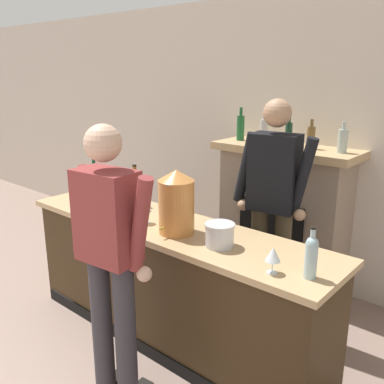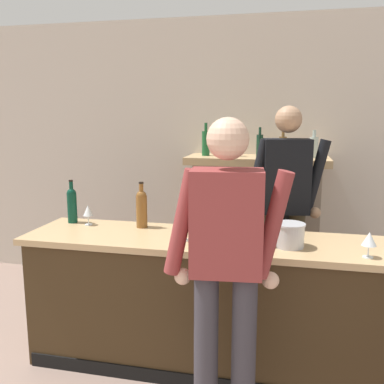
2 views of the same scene
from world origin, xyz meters
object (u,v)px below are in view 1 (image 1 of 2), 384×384
person_customer (110,259)px  wine_glass_near_bucket (101,184)px  copper_dispenser (176,202)px  wine_bottle_riesling_slim (311,255)px  fireplace_stone (282,216)px  wine_glass_front_right (273,255)px  ice_bucket_steel (220,235)px  wine_glass_mid_counter (146,208)px  wine_bottle_port_short (95,176)px  wine_glass_back_row (180,203)px  person_bartender (272,207)px  wine_bottle_rose_blush (135,187)px

person_customer → wine_glass_near_bucket: person_customer is taller
copper_dispenser → wine_bottle_riesling_slim: (1.02, -0.03, -0.09)m
fireplace_stone → wine_glass_front_right: bearing=-63.2°
wine_glass_front_right → person_customer: bearing=-145.8°
ice_bucket_steel → wine_glass_mid_counter: wine_glass_mid_counter is taller
wine_bottle_port_short → wine_glass_back_row: size_ratio=1.99×
fireplace_stone → copper_dispenser: (-0.06, -1.42, 0.47)m
wine_glass_near_bucket → wine_glass_back_row: (0.94, 0.02, 0.01)m
wine_glass_back_row → wine_glass_mid_counter: bearing=-113.2°
person_bartender → ice_bucket_steel: (0.04, -0.72, -0.01)m
person_bartender → wine_bottle_port_short: (-1.63, -0.45, 0.07)m
wine_bottle_rose_blush → wine_glass_near_bucket: bearing=-175.9°
wine_glass_front_right → wine_glass_back_row: wine_glass_back_row is taller
ice_bucket_steel → wine_glass_near_bucket: 1.52m
wine_bottle_riesling_slim → wine_glass_mid_counter: wine_bottle_riesling_slim is taller
wine_bottle_port_short → wine_glass_front_right: size_ratio=2.16×
fireplace_stone → wine_glass_near_bucket: 1.73m
person_bartender → wine_bottle_port_short: bearing=-164.6°
copper_dispenser → wine_glass_front_right: size_ratio=2.90×
wine_glass_mid_counter → wine_bottle_port_short: bearing=164.0°
wine_bottle_rose_blush → person_customer: bearing=-49.3°
wine_glass_front_right → wine_glass_mid_counter: 1.14m
ice_bucket_steel → wine_glass_back_row: (-0.57, 0.24, 0.04)m
person_customer → wine_glass_mid_counter: size_ratio=10.43×
person_customer → wine_glass_front_right: person_customer is taller
person_customer → person_bartender: size_ratio=0.96×
person_customer → person_bartender: person_bartender is taller
copper_dispenser → person_bartender: bearing=64.8°
wine_bottle_port_short → wine_glass_near_bucket: size_ratio=2.17×
wine_glass_front_right → wine_bottle_port_short: bearing=169.8°
wine_bottle_riesling_slim → wine_glass_mid_counter: size_ratio=1.74×
fireplace_stone → wine_glass_near_bucket: (-1.19, -1.20, 0.35)m
wine_glass_front_right → fireplace_stone: bearing=116.8°
copper_dispenser → person_customer: bearing=-84.7°
fireplace_stone → person_bartender: size_ratio=0.92×
fireplace_stone → wine_glass_front_right: 1.76m
fireplace_stone → person_customer: (0.00, -2.06, 0.28)m
person_customer → copper_dispenser: (-0.06, 0.64, 0.19)m
ice_bucket_steel → wine_glass_mid_counter: 0.68m
person_bartender → wine_glass_back_row: size_ratio=10.92×
person_bartender → wine_glass_mid_counter: bearing=-131.1°
ice_bucket_steel → wine_bottle_rose_blush: (-1.09, 0.25, 0.08)m
fireplace_stone → copper_dispenser: bearing=-92.3°
person_customer → copper_dispenser: 0.67m
wine_bottle_riesling_slim → wine_glass_near_bucket: wine_bottle_riesling_slim is taller
wine_bottle_port_short → wine_glass_back_row: wine_bottle_port_short is taller
wine_glass_back_row → wine_bottle_riesling_slim: bearing=-12.5°
wine_bottle_rose_blush → wine_bottle_riesling_slim: 1.75m
person_bartender → ice_bucket_steel: person_bartender is taller
wine_glass_back_row → copper_dispenser: bearing=-51.6°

